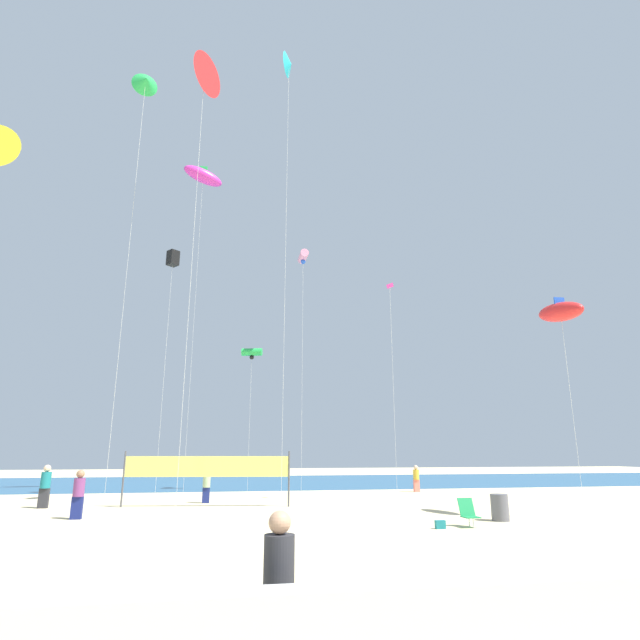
{
  "coord_description": "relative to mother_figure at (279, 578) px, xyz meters",
  "views": [
    {
      "loc": [
        -2.28,
        -15.1,
        2.42
      ],
      "look_at": [
        1.85,
        7.58,
        8.32
      ],
      "focal_mm": 28.73,
      "sensor_mm": 36.0,
      "label": 1
    }
  ],
  "objects": [
    {
      "name": "ground_plane",
      "position": [
        1.55,
        8.25,
        -0.9
      ],
      "size": [
        120.0,
        120.0,
        0.0
      ],
      "primitive_type": "plane",
      "color": "beige"
    },
    {
      "name": "folding_beach_chair",
      "position": [
        7.29,
        9.88,
        -0.44
      ],
      "size": [
        0.52,
        0.65,
        0.89
      ],
      "rotation": [
        0.0,
        0.0,
        -0.45
      ],
      "color": "#1E8C4C",
      "rests_on": "ground"
    },
    {
      "name": "kite_green_tube",
      "position": [
        0.8,
        26.51,
        7.77
      ],
      "size": [
        1.4,
        0.79,
        8.95
      ],
      "color": "silver",
      "rests_on": "ground"
    },
    {
      "name": "toddler_figure",
      "position": [
        0.64,
        0.02,
        -0.47
      ],
      "size": [
        0.19,
        0.19,
        0.81
      ],
      "rotation": [
        0.0,
        0.0,
        -0.07
      ],
      "color": "#EA7260",
      "rests_on": "ground"
    },
    {
      "name": "beachgoer_teal_shirt",
      "position": [
        -8.37,
        18.44,
        0.07
      ],
      "size": [
        0.42,
        0.42,
        1.82
      ],
      "rotation": [
        0.0,
        0.0,
        1.59
      ],
      "color": "#2D2D33",
      "rests_on": "ground"
    },
    {
      "name": "kite_green_delta",
      "position": [
        -4.59,
        12.18,
        16.26
      ],
      "size": [
        1.14,
        0.77,
        17.73
      ],
      "color": "silver",
      "rests_on": "ground"
    },
    {
      "name": "ocean_band",
      "position": [
        1.55,
        36.38,
        -0.9
      ],
      "size": [
        120.0,
        20.0,
        0.01
      ],
      "primitive_type": "cube",
      "color": "#28608C",
      "rests_on": "ground"
    },
    {
      "name": "trash_barrel",
      "position": [
        9.06,
        11.04,
        -0.45
      ],
      "size": [
        0.61,
        0.61,
        0.91
      ],
      "primitive_type": "cylinder",
      "color": "#595960",
      "rests_on": "ground"
    },
    {
      "name": "kite_black_box",
      "position": [
        -4.2,
        22.65,
        12.52
      ],
      "size": [
        0.79,
        0.79,
        13.91
      ],
      "color": "silver",
      "rests_on": "ground"
    },
    {
      "name": "kite_pink_tube",
      "position": [
        3.85,
        24.46,
        13.88
      ],
      "size": [
        0.54,
        1.41,
        15.11
      ],
      "color": "silver",
      "rests_on": "ground"
    },
    {
      "name": "beach_handbag",
      "position": [
        6.19,
        9.64,
        -0.77
      ],
      "size": [
        0.32,
        0.16,
        0.26
      ],
      "primitive_type": "cube",
      "color": "#19727A",
      "rests_on": "ground"
    },
    {
      "name": "volleyball_net",
      "position": [
        -1.44,
        17.73,
        0.73
      ],
      "size": [
        7.4,
        1.13,
        2.4
      ],
      "color": "#4C4C51",
      "rests_on": "ground"
    },
    {
      "name": "beachgoer_sage_shirt",
      "position": [
        -1.48,
        19.48,
        -0.07
      ],
      "size": [
        0.36,
        0.36,
        1.56
      ],
      "rotation": [
        0.0,
        0.0,
        4.36
      ],
      "color": "navy",
      "rests_on": "ground"
    },
    {
      "name": "beachgoer_mustard_shirt",
      "position": [
        10.9,
        24.18,
        -0.07
      ],
      "size": [
        0.36,
        0.36,
        1.56
      ],
      "rotation": [
        0.0,
        0.0,
        2.19
      ],
      "color": "#EA7260",
      "rests_on": "ground"
    },
    {
      "name": "beachgoer_plum_shirt",
      "position": [
        -5.93,
        14.22,
        0.02
      ],
      "size": [
        0.4,
        0.4,
        1.73
      ],
      "rotation": [
        0.0,
        0.0,
        1.55
      ],
      "color": "navy",
      "rests_on": "ground"
    },
    {
      "name": "kite_magenta_diamond",
      "position": [
        7.48,
        17.72,
        9.33
      ],
      "size": [
        0.46,
        0.47,
        10.99
      ],
      "color": "silver",
      "rests_on": "ground"
    },
    {
      "name": "mother_figure",
      "position": [
        0.0,
        0.0,
        0.0
      ],
      "size": [
        0.39,
        0.39,
        1.69
      ],
      "rotation": [
        0.0,
        0.0,
        -0.43
      ],
      "color": "white",
      "rests_on": "ground"
    },
    {
      "name": "kite_magenta_inflatable",
      "position": [
        -2.95,
        25.33,
        19.62
      ],
      "size": [
        2.97,
        1.59,
        21.34
      ],
      "color": "silver",
      "rests_on": "ground"
    },
    {
      "name": "kite_cyan_delta",
      "position": [
        1.68,
        15.29,
        20.71
      ],
      "size": [
        0.72,
        1.29,
        22.33
      ],
      "color": "silver",
      "rests_on": "ground"
    },
    {
      "name": "kite_red_inflatable",
      "position": [
        12.38,
        10.97,
        6.94
      ],
      "size": [
        1.16,
        2.4,
        8.45
      ],
      "color": "silver",
      "rests_on": "ground"
    },
    {
      "name": "boardwalk_ledge",
      "position": [
        1.55,
        -0.93,
        -0.4
      ],
      "size": [
        28.0,
        0.44,
        1.0
      ],
      "primitive_type": "cube",
      "color": "beige",
      "rests_on": "ground"
    },
    {
      "name": "kite_red_delta",
      "position": [
        -2.12,
        10.39,
        15.49
      ],
      "size": [
        1.19,
        1.6,
        17.28
      ],
      "color": "silver",
      "rests_on": "ground"
    }
  ]
}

